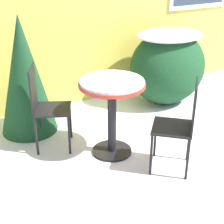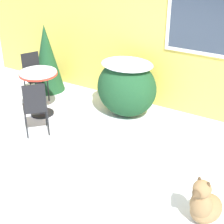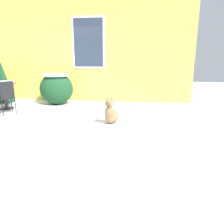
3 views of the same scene
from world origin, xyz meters
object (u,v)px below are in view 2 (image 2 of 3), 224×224
patio_table (39,82)px  patio_chair_near_table (34,75)px  dog (204,205)px  patio_chair_far_side (35,106)px

patio_table → patio_chair_near_table: patio_chair_near_table is taller
dog → patio_table: bearing=178.7°
patio_chair_near_table → dog: bearing=-85.9°
patio_chair_near_table → patio_chair_far_side: 1.37m
patio_table → dog: patio_table is taller
patio_chair_near_table → dog: patio_chair_near_table is taller
patio_chair_far_side → patio_table: bearing=-101.7°
patio_table → dog: size_ratio=1.27×
patio_table → patio_chair_far_side: (0.41, -0.56, -0.12)m
patio_table → patio_chair_near_table: bearing=141.3°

